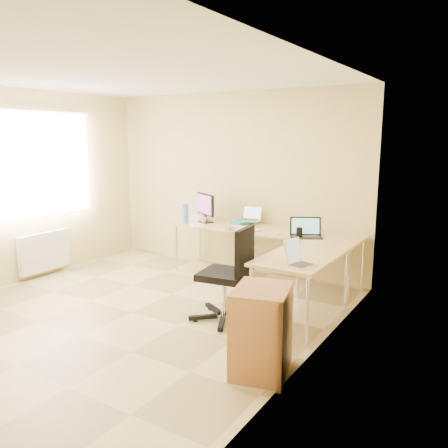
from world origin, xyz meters
The scene contains 25 objects.
floor centered at (0.00, 0.00, 0.00)m, with size 4.50×4.50×0.00m, color tan.
ceiling centered at (0.00, 0.00, 2.60)m, with size 4.50×4.50×0.00m, color white.
wall_back centered at (0.00, 2.25, 1.30)m, with size 4.50×4.50×0.00m, color #D4BD6C.
wall_left centered at (-2.10, 0.00, 1.30)m, with size 4.50×4.50×0.00m, color #D4BD6C.
wall_right centered at (2.10, 0.00, 1.30)m, with size 4.50×4.50×0.00m, color #D4BD6C.
desk_main centered at (0.72, 1.85, 0.36)m, with size 2.65×0.70×0.73m, color tan.
desk_return centered at (1.70, 0.85, 0.36)m, with size 0.70×1.30×0.73m, color tan.
monitor centered at (-0.22, 1.82, 0.94)m, with size 0.50×0.16×0.43m, color black.
book_stack centered at (0.30, 1.98, 0.75)m, with size 0.20×0.28×0.05m, color #1C8276.
laptop_center centered at (0.39, 2.05, 0.88)m, with size 0.31×0.24×0.20m, color silver.
laptop_black centered at (1.41, 1.65, 0.85)m, with size 0.39×0.28×0.24m, color black.
keyboard centered at (0.52, 1.69, 0.74)m, with size 0.47×0.13×0.02m, color beige.
mouse centered at (1.03, 1.63, 0.75)m, with size 0.11×0.07×0.04m, color beige.
mug centered at (-0.20, 1.76, 0.77)m, with size 0.09×0.09×0.08m, color beige.
cd_stack centered at (0.37, 1.55, 0.75)m, with size 0.13×0.13×0.03m, color silver.
water_bottle centered at (-0.40, 1.58, 0.87)m, with size 0.08×0.08×0.28m, color #4267C8.
papers centered at (-0.18, 1.55, 0.73)m, with size 0.21×0.30×0.01m, color silver.
white_box centered at (-0.40, 1.88, 0.76)m, with size 0.19×0.14×0.07m, color white.
desk_fan centered at (-0.38, 2.05, 0.89)m, with size 0.25×0.25×0.32m, color silver.
black_cup centered at (1.36, 1.55, 0.80)m, with size 0.08×0.08×0.13m, color black.
laptop_return centered at (1.85, 0.43, 0.83)m, with size 0.24×0.30×0.20m, color silver.
office_chair centered at (0.98, 0.40, 0.50)m, with size 0.63×0.63×1.05m, color black.
cabinet centered at (1.85, -0.39, 0.36)m, with size 0.44×0.55×0.76m, color olive.
radiator centered at (-2.03, 0.40, 0.35)m, with size 0.09×0.80×0.55m, color white.
window centered at (-2.05, 0.40, 1.55)m, with size 0.10×1.80×1.40m, color white.
Camera 1 is at (3.48, -3.60, 1.97)m, focal length 36.67 mm.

